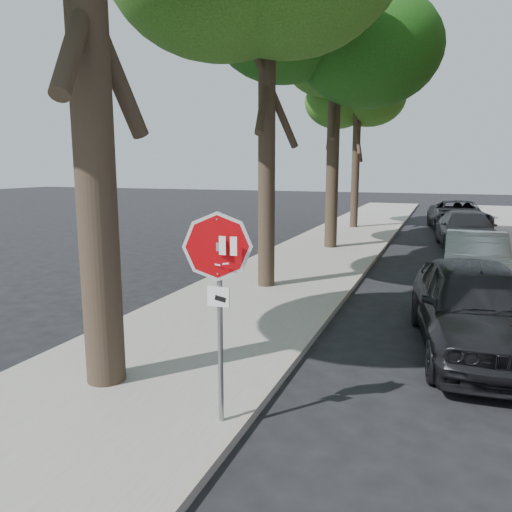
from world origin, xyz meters
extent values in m
plane|color=black|center=(0.00, 0.00, 0.00)|extent=(120.00, 120.00, 0.00)
cube|color=gray|center=(-2.50, 12.00, 0.06)|extent=(4.00, 55.00, 0.12)
cube|color=#9E9384|center=(-0.45, 12.00, 0.07)|extent=(0.12, 55.00, 0.13)
cylinder|color=gray|center=(-0.70, 0.00, 1.42)|extent=(0.06, 0.06, 2.60)
cube|color=#99999E|center=(-0.70, -0.03, 2.32)|extent=(0.05, 0.06, 0.10)
cylinder|color=#99999E|center=(-0.70, -0.03, 2.32)|extent=(0.76, 0.32, 0.82)
cylinder|color=white|center=(-0.70, -0.05, 2.32)|extent=(0.76, 0.32, 0.82)
cylinder|color=red|center=(-0.70, -0.05, 2.32)|extent=(0.68, 0.29, 0.74)
cube|color=white|center=(-0.91, -0.06, 2.34)|extent=(0.08, 0.00, 0.22)
cube|color=white|center=(-0.77, -0.06, 2.34)|extent=(0.08, 0.00, 0.22)
cube|color=white|center=(-0.63, -0.06, 2.34)|extent=(0.08, 0.00, 0.22)
cube|color=white|center=(-0.49, -0.06, 2.34)|extent=(0.08, 0.00, 0.22)
cube|color=silver|center=(-0.81, -0.07, 2.13)|extent=(0.08, 0.00, 0.03)
cube|color=silver|center=(-0.70, -0.07, 2.11)|extent=(0.08, 0.00, 0.03)
cube|color=silver|center=(-0.59, -0.07, 2.13)|extent=(0.08, 0.00, 0.03)
cube|color=white|center=(-0.70, -0.04, 1.72)|extent=(0.28, 0.02, 0.24)
cube|color=black|center=(-0.67, -0.05, 1.70)|extent=(0.15, 0.00, 0.08)
cylinder|color=black|center=(-2.80, 0.50, 4.87)|extent=(0.56, 0.56, 9.50)
cylinder|color=black|center=(-2.60, 7.00, 4.87)|extent=(0.44, 0.44, 9.50)
ellipsoid|color=#224C11|center=(-3.40, 7.80, 7.13)|extent=(3.99, 3.99, 3.19)
cylinder|color=black|center=(-2.40, 14.00, 5.12)|extent=(0.48, 0.48, 10.00)
ellipsoid|color=#0D3A0B|center=(-2.40, 14.00, 7.92)|extent=(4.62, 4.62, 3.70)
ellipsoid|color=#0D3A0B|center=(-3.24, 14.84, 7.50)|extent=(4.20, 4.20, 3.36)
cylinder|color=black|center=(-2.70, 21.00, 4.62)|extent=(0.40, 0.40, 9.00)
ellipsoid|color=#224C11|center=(-2.70, 21.00, 7.14)|extent=(4.16, 4.16, 3.33)
ellipsoid|color=#224C11|center=(-1.76, 20.43, 8.09)|extent=(3.40, 3.40, 2.72)
ellipsoid|color=#224C11|center=(-3.46, 21.76, 6.76)|extent=(3.78, 3.78, 3.02)
imported|color=black|center=(2.35, 4.01, 0.81)|extent=(2.56, 5.00, 1.63)
imported|color=#A0A2A8|center=(2.60, 9.28, 0.74)|extent=(1.63, 4.49, 1.47)
imported|color=#49484D|center=(2.60, 16.31, 0.73)|extent=(2.66, 5.26, 1.47)
imported|color=black|center=(2.41, 21.92, 0.77)|extent=(3.27, 5.85, 1.55)
camera|label=1|loc=(1.74, -5.22, 3.23)|focal=35.00mm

